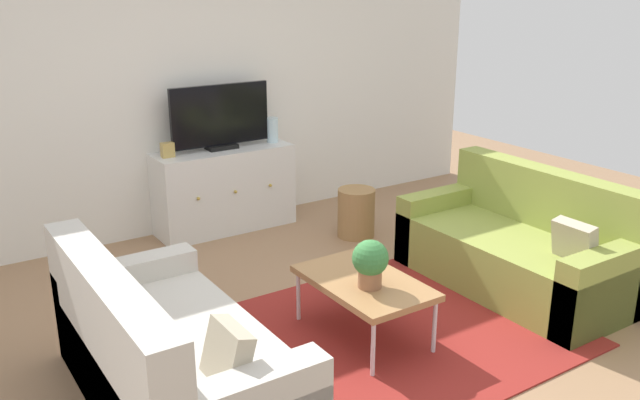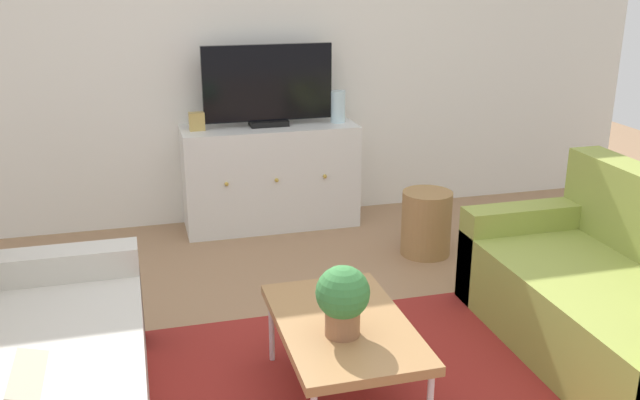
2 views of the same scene
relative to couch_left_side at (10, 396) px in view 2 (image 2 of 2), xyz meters
The scene contains 11 objects.
ground_plane 1.47m from the couch_left_side, ahead, with size 10.00×10.00×0.00m, color #997251.
wall_back 3.20m from the couch_left_side, 61.53° to the left, with size 6.40×0.12×2.70m, color silver.
couch_left_side is the anchor object (origin of this frame).
couch_right_side 2.88m from the couch_left_side, ahead, with size 0.88×1.75×0.88m.
coffee_table 1.39m from the couch_left_side, ahead, with size 0.56×0.92×0.41m.
potted_plant 1.38m from the couch_left_side, ahead, with size 0.23×0.23×0.31m.
tv_console 2.82m from the couch_left_side, 57.29° to the left, with size 1.29×0.47×0.77m.
flat_screen_tv 2.94m from the couch_left_side, 57.51° to the left, with size 0.95×0.16×0.59m.
glass_vase 3.19m from the couch_left_side, 49.19° to the left, with size 0.11×0.11×0.24m, color silver.
mantel_clock 2.63m from the couch_left_side, 67.18° to the left, with size 0.11×0.07×0.13m, color tan.
wicker_basket 2.89m from the couch_left_side, 32.25° to the left, with size 0.34×0.34×0.45m, color #9E7547.
Camera 2 is at (-0.87, -2.72, 1.91)m, focal length 39.46 mm.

